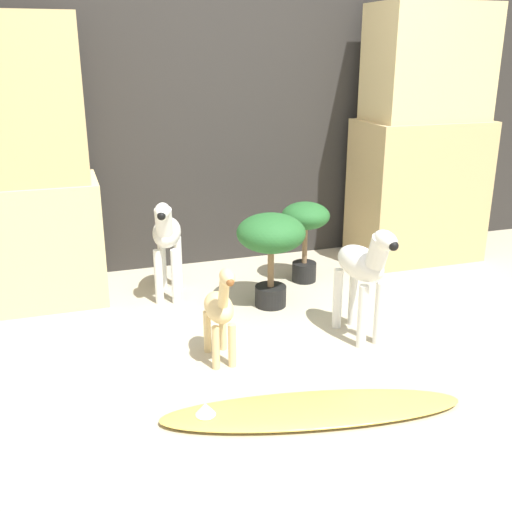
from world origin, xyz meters
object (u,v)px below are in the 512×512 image
object	(u,v)px
zebra_right	(364,269)
giraffe_figurine	(220,309)
zebra_left	(167,237)
potted_palm_back	(271,240)
potted_palm_front	(305,225)
surfboard	(310,410)

from	to	relation	value
zebra_right	giraffe_figurine	bearing A→B (deg)	-178.87
zebra_left	zebra_right	bearing A→B (deg)	-45.08
giraffe_figurine	potted_palm_back	bearing A→B (deg)	50.88
zebra_right	giraffe_figurine	size ratio (longest dim) A/B	1.20
zebra_left	potted_palm_back	distance (m)	0.60
potted_palm_front	zebra_right	bearing A→B (deg)	-92.50
zebra_right	potted_palm_front	size ratio (longest dim) A/B	1.20
potted_palm_back	surfboard	distance (m)	1.15
potted_palm_front	potted_palm_back	bearing A→B (deg)	-137.85
zebra_left	giraffe_figurine	world-z (taller)	zebra_left
zebra_left	surfboard	distance (m)	1.44
giraffe_figurine	surfboard	bearing A→B (deg)	-67.13
potted_palm_front	surfboard	world-z (taller)	potted_palm_front
potted_palm_front	potted_palm_back	xyz separation A→B (m)	(-0.33, -0.30, 0.03)
giraffe_figurine	potted_palm_front	xyz separation A→B (m)	(0.76, 0.83, 0.10)
potted_palm_front	potted_palm_back	distance (m)	0.44
potted_palm_back	zebra_left	bearing A→B (deg)	150.32
giraffe_figurine	zebra_left	bearing A→B (deg)	96.10
zebra_right	zebra_left	xyz separation A→B (m)	(-0.82, 0.82, 0.00)
potted_palm_back	surfboard	bearing A→B (deg)	-101.16
zebra_left	potted_palm_back	bearing A→B (deg)	-29.68
giraffe_figurine	potted_palm_back	world-z (taller)	potted_palm_back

